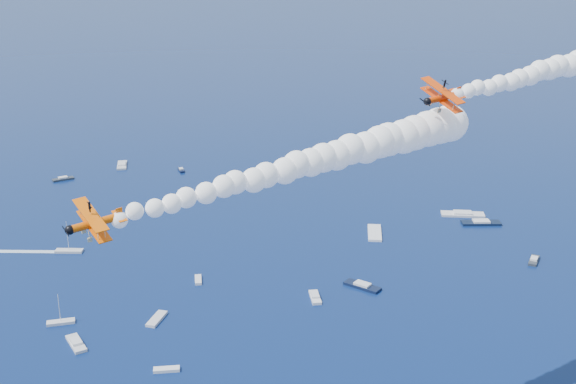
# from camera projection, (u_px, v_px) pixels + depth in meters

# --- Properties ---
(biplane_lead) EXTENTS (12.62, 12.79, 8.48)m
(biplane_lead) POSITION_uv_depth(u_px,v_px,m) (443.00, 97.00, 120.47)
(biplane_lead) COLOR #F94005
(biplane_trail) EXTENTS (12.34, 12.69, 7.58)m
(biplane_trail) POSITION_uv_depth(u_px,v_px,m) (96.00, 223.00, 97.12)
(biplane_trail) COLOR #F35E05
(smoke_trail_lead) EXTENTS (68.89, 68.87, 11.49)m
(smoke_trail_lead) POSITION_uv_depth(u_px,v_px,m) (573.00, 63.00, 136.86)
(smoke_trail_lead) COLOR white
(smoke_trail_trail) EXTENTS (68.89, 68.89, 11.49)m
(smoke_trail_trail) POSITION_uv_depth(u_px,v_px,m) (304.00, 164.00, 113.06)
(smoke_trail_trail) COLOR white
(spectator_boats) EXTENTS (237.64, 189.63, 0.70)m
(spectator_boats) POSITION_uv_depth(u_px,v_px,m) (370.00, 252.00, 212.96)
(spectator_boats) COLOR silver
(spectator_boats) RESTS_ON ground
(boat_wakes) EXTENTS (238.25, 65.85, 0.04)m
(boat_wakes) POSITION_uv_depth(u_px,v_px,m) (438.00, 349.00, 164.23)
(boat_wakes) COLOR white
(boat_wakes) RESTS_ON ground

